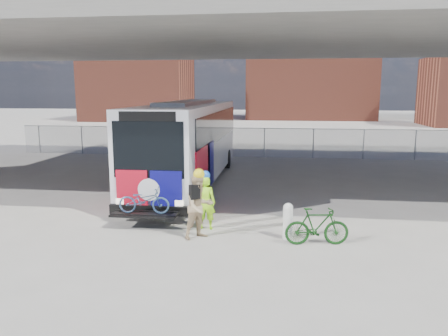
% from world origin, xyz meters
% --- Properties ---
extents(ground, '(160.00, 160.00, 0.00)m').
position_xyz_m(ground, '(0.00, 0.00, 0.00)').
color(ground, '#9E9991').
rests_on(ground, ground).
extents(bus, '(2.67, 12.90, 3.69)m').
position_xyz_m(bus, '(-2.00, 3.69, 2.11)').
color(bus, silver).
rests_on(bus, ground).
extents(overpass, '(40.00, 16.00, 7.95)m').
position_xyz_m(overpass, '(0.00, 4.00, 6.54)').
color(overpass, '#605E59').
rests_on(overpass, ground).
extents(chainlink_fence, '(30.00, 0.06, 30.00)m').
position_xyz_m(chainlink_fence, '(0.00, 12.00, 1.42)').
color(chainlink_fence, gray).
rests_on(chainlink_fence, ground).
extents(brick_buildings, '(54.00, 22.00, 12.00)m').
position_xyz_m(brick_buildings, '(1.23, 48.23, 5.42)').
color(brick_buildings, brown).
rests_on(brick_buildings, ground).
extents(smokestack, '(2.20, 2.20, 25.00)m').
position_xyz_m(smokestack, '(14.00, 55.00, 12.50)').
color(smokestack, brown).
rests_on(smokestack, ground).
extents(bollard, '(0.27, 0.27, 1.05)m').
position_xyz_m(bollard, '(2.27, -3.26, 0.56)').
color(bollard, silver).
rests_on(bollard, ground).
extents(cyclist_hivis, '(0.60, 0.40, 1.79)m').
position_xyz_m(cyclist_hivis, '(-0.17, -2.64, 0.86)').
color(cyclist_hivis, '#A4FF1A').
rests_on(cyclist_hivis, ground).
extents(cyclist_tan, '(1.12, 1.11, 2.00)m').
position_xyz_m(cyclist_tan, '(-0.20, -3.51, 0.95)').
color(cyclist_tan, tan).
rests_on(cyclist_tan, ground).
extents(bike_parked, '(1.78, 0.74, 1.04)m').
position_xyz_m(bike_parked, '(3.04, -3.64, 0.52)').
color(bike_parked, '#133C13').
rests_on(bike_parked, ground).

